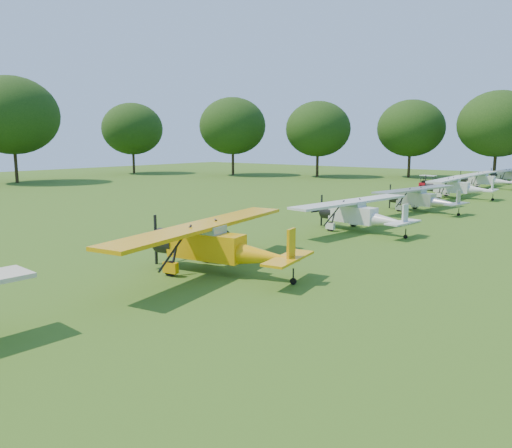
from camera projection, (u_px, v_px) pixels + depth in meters
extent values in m
plane|color=#325916|center=(273.00, 249.00, 27.14)|extent=(160.00, 160.00, 0.00)
cylinder|color=#302312|center=(495.00, 165.00, 71.92)|extent=(0.44, 0.44, 4.74)
ellipsoid|color=black|center=(498.00, 124.00, 70.97)|extent=(11.05, 11.05, 9.39)
cylinder|color=#302312|center=(409.00, 163.00, 79.52)|extent=(0.44, 0.44, 4.49)
ellipsoid|color=black|center=(411.00, 128.00, 78.61)|extent=(10.47, 10.47, 8.90)
cylinder|color=#302312|center=(317.00, 163.00, 80.74)|extent=(0.44, 0.44, 4.44)
ellipsoid|color=black|center=(318.00, 129.00, 79.84)|extent=(10.36, 10.36, 8.80)
cylinder|color=#302312|center=(233.00, 161.00, 84.51)|extent=(0.44, 0.44, 4.77)
ellipsoid|color=black|center=(233.00, 126.00, 83.55)|extent=(11.14, 11.14, 9.47)
cylinder|color=#302312|center=(134.00, 161.00, 88.96)|extent=(0.44, 0.44, 4.56)
ellipsoid|color=black|center=(132.00, 129.00, 88.03)|extent=(10.64, 10.64, 9.04)
cylinder|color=#302312|center=(16.00, 163.00, 69.22)|extent=(0.44, 0.44, 5.35)
ellipsoid|color=black|center=(12.00, 115.00, 68.14)|extent=(12.49, 12.49, 10.61)
cube|color=#E9A209|center=(206.00, 246.00, 22.25)|extent=(3.74, 1.66, 1.18)
cone|color=#E9A209|center=(266.00, 257.00, 20.83)|extent=(3.28, 1.53, 1.02)
cube|color=#8CA5B2|center=(204.00, 232.00, 22.20)|extent=(1.95, 1.32, 0.62)
cylinder|color=black|center=(168.00, 241.00, 23.26)|extent=(1.20, 1.33, 1.17)
cube|color=black|center=(156.00, 240.00, 23.61)|extent=(0.09, 0.14, 2.37)
cube|color=#E9A209|center=(204.00, 226.00, 22.15)|extent=(3.60, 12.06, 0.16)
cube|color=#E9A209|center=(291.00, 246.00, 20.20)|extent=(0.21, 0.63, 1.47)
cube|color=#E9A209|center=(288.00, 258.00, 20.34)|extent=(1.47, 3.27, 0.10)
cylinder|color=black|center=(171.00, 269.00, 21.60)|extent=(0.70, 0.29, 0.68)
cylinder|color=black|center=(207.00, 256.00, 24.03)|extent=(0.70, 0.29, 0.68)
cylinder|color=black|center=(293.00, 281.00, 20.38)|extent=(0.28, 0.13, 0.27)
cube|color=silver|center=(353.00, 214.00, 32.52)|extent=(3.36, 1.41, 1.07)
cone|color=silver|center=(390.00, 221.00, 30.58)|extent=(2.95, 1.31, 0.92)
cube|color=#8CA5B2|center=(352.00, 206.00, 32.50)|extent=(1.74, 1.16, 0.56)
cylinder|color=black|center=(329.00, 211.00, 33.90)|extent=(1.06, 1.18, 1.06)
cube|color=black|center=(322.00, 210.00, 34.37)|extent=(0.08, 0.13, 2.14)
cube|color=silver|center=(352.00, 202.00, 32.46)|extent=(2.97, 10.89, 0.14)
cube|color=silver|center=(405.00, 215.00, 29.77)|extent=(0.18, 0.57, 1.32)
cube|color=silver|center=(403.00, 222.00, 29.92)|extent=(1.26, 2.94, 0.09)
cylinder|color=black|center=(330.00, 227.00, 32.36)|extent=(0.63, 0.25, 0.61)
cylinder|color=black|center=(353.00, 222.00, 34.09)|extent=(0.63, 0.25, 0.61)
cylinder|color=black|center=(405.00, 237.00, 29.91)|extent=(0.25, 0.11, 0.24)
cube|color=#B8B8BC|center=(416.00, 199.00, 41.49)|extent=(3.26, 1.46, 1.03)
cone|color=#B8B8BC|center=(446.00, 203.00, 39.56)|extent=(2.86, 1.34, 0.88)
cube|color=#8CA5B2|center=(415.00, 192.00, 41.47)|extent=(1.70, 1.16, 0.54)
cylinder|color=black|center=(396.00, 197.00, 42.86)|extent=(1.05, 1.16, 1.02)
cube|color=black|center=(390.00, 196.00, 43.33)|extent=(0.08, 0.13, 2.06)
cube|color=#B8B8BC|center=(415.00, 189.00, 41.43)|extent=(3.18, 10.51, 0.14)
cube|color=#B8B8BC|center=(458.00, 198.00, 38.76)|extent=(0.19, 0.55, 1.28)
cube|color=#B8B8BC|center=(457.00, 204.00, 38.91)|extent=(1.29, 2.85, 0.09)
cylinder|color=black|center=(399.00, 208.00, 41.38)|extent=(0.61, 0.26, 0.59)
cylinder|color=black|center=(415.00, 205.00, 43.00)|extent=(0.61, 0.26, 0.59)
cylinder|color=black|center=(458.00, 214.00, 38.90)|extent=(0.25, 0.12, 0.24)
cube|color=silver|center=(451.00, 187.00, 51.09)|extent=(3.38, 1.07, 1.10)
cone|color=silver|center=(481.00, 190.00, 49.43)|extent=(2.96, 1.01, 0.94)
cube|color=#8CA5B2|center=(451.00, 181.00, 51.06)|extent=(1.70, 1.00, 0.58)
cylinder|color=black|center=(432.00, 186.00, 52.28)|extent=(0.97, 1.11, 1.09)
cube|color=black|center=(425.00, 186.00, 52.68)|extent=(0.07, 0.13, 2.20)
cube|color=silver|center=(451.00, 179.00, 51.01)|extent=(1.77, 11.15, 0.15)
cube|color=silver|center=(493.00, 186.00, 48.72)|extent=(0.12, 0.58, 1.36)
cube|color=silver|center=(491.00, 190.00, 48.86)|extent=(0.96, 2.96, 0.09)
cylinder|color=black|center=(439.00, 195.00, 50.69)|extent=(0.63, 0.18, 0.63)
cylinder|color=black|center=(446.00, 193.00, 52.75)|extent=(0.63, 0.18, 0.63)
cylinder|color=black|center=(493.00, 199.00, 48.88)|extent=(0.25, 0.09, 0.25)
cube|color=silver|center=(481.00, 180.00, 61.63)|extent=(3.16, 1.03, 1.03)
cone|color=silver|center=(504.00, 182.00, 59.98)|extent=(2.77, 0.97, 0.88)
cube|color=#8CA5B2|center=(481.00, 175.00, 61.60)|extent=(1.59, 0.95, 0.54)
cylinder|color=black|center=(466.00, 179.00, 62.81)|extent=(0.91, 1.04, 1.02)
cube|color=black|center=(460.00, 179.00, 63.22)|extent=(0.06, 0.12, 2.06)
cube|color=silver|center=(481.00, 173.00, 61.56)|extent=(1.74, 10.41, 0.14)
cube|color=silver|center=(512.00, 182.00, 59.41)|extent=(0.92, 2.76, 0.09)
cylinder|color=black|center=(471.00, 186.00, 61.33)|extent=(0.59, 0.17, 0.59)
cylinder|color=black|center=(477.00, 185.00, 63.17)|extent=(0.59, 0.17, 0.59)
cube|color=#B8B8BC|center=(508.00, 175.00, 70.06)|extent=(3.00, 1.10, 0.97)
cube|color=#8CA5B2|center=(508.00, 172.00, 70.04)|extent=(1.53, 0.96, 0.51)
cylinder|color=black|center=(495.00, 175.00, 71.23)|extent=(0.90, 1.02, 0.96)
cube|color=black|center=(491.00, 175.00, 71.63)|extent=(0.06, 0.11, 1.93)
cube|color=#B8B8BC|center=(508.00, 170.00, 70.00)|extent=(2.07, 9.82, 0.13)
cylinder|color=black|center=(500.00, 181.00, 69.84)|extent=(0.56, 0.19, 0.55)
cylinder|color=black|center=(505.00, 180.00, 71.50)|extent=(0.56, 0.19, 0.55)
cube|color=#A20B16|center=(428.00, 185.00, 61.34)|extent=(1.92, 1.08, 0.60)
cube|color=black|center=(426.00, 182.00, 61.44)|extent=(0.80, 0.97, 0.39)
cube|color=silver|center=(428.00, 176.00, 61.14)|extent=(1.84, 1.17, 0.07)
cylinder|color=black|center=(421.00, 187.00, 61.37)|extent=(0.38, 0.13, 0.38)
cylinder|color=black|center=(424.00, 186.00, 62.18)|extent=(0.38, 0.13, 0.38)
cylinder|color=black|center=(431.00, 187.00, 60.56)|extent=(0.38, 0.13, 0.38)
cylinder|color=black|center=(434.00, 187.00, 61.36)|extent=(0.38, 0.13, 0.38)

